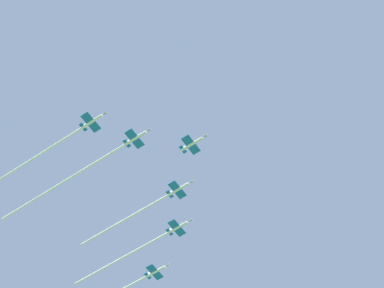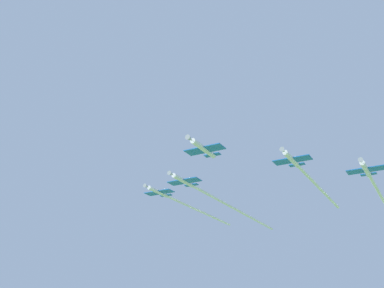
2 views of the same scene
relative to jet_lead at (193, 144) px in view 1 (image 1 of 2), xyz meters
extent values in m
cylinder|color=white|center=(-0.23, 0.09, -0.01)|extent=(8.99, 4.61, 1.13)
cone|color=#9EA3AD|center=(5.00, -2.08, -0.01)|extent=(2.32, 1.79, 1.08)
cube|color=blue|center=(-0.70, 0.29, -0.06)|extent=(6.21, 8.87, 0.19)
cube|color=blue|center=(-3.97, 1.65, -0.01)|extent=(2.68, 3.79, 0.19)
cube|color=white|center=(-3.90, 1.62, 0.92)|extent=(1.58, 0.79, 1.85)
cylinder|color=white|center=(-9.27, 18.69, 0.30)|extent=(8.99, 4.61, 1.13)
cone|color=#9EA3AD|center=(-4.04, 16.51, 0.30)|extent=(2.32, 1.79, 1.08)
cube|color=blue|center=(-9.74, 18.89, 0.25)|extent=(6.21, 8.87, 0.19)
cube|color=blue|center=(-13.01, 20.25, 0.30)|extent=(2.68, 3.79, 0.19)
cube|color=white|center=(-12.94, 20.22, 1.23)|extent=(1.58, 0.79, 1.85)
cylinder|color=white|center=(-33.27, 28.69, 0.30)|extent=(39.76, 17.16, 0.79)
cylinder|color=white|center=(-19.79, -6.59, -0.32)|extent=(8.99, 4.61, 1.13)
cone|color=#9EA3AD|center=(-14.56, -8.77, -0.32)|extent=(2.32, 1.79, 1.08)
cube|color=blue|center=(-20.27, -6.39, -0.37)|extent=(6.21, 8.87, 0.19)
cube|color=blue|center=(-23.54, -5.03, -0.32)|extent=(2.68, 3.79, 0.19)
cube|color=white|center=(-23.46, -5.06, 0.61)|extent=(1.58, 0.79, 1.85)
cylinder|color=white|center=(-51.82, 6.75, -0.32)|extent=(55.81, 23.84, 0.79)
cylinder|color=white|center=(-12.94, 35.05, -1.34)|extent=(8.99, 4.61, 1.13)
cone|color=#9EA3AD|center=(-7.71, 32.88, -1.34)|extent=(2.32, 1.79, 1.08)
cube|color=blue|center=(-13.42, 35.25, -1.39)|extent=(6.21, 8.87, 0.19)
cube|color=blue|center=(-16.69, 36.61, -1.34)|extent=(2.68, 3.79, 0.19)
cube|color=white|center=(-16.61, 36.58, -0.41)|extent=(1.58, 0.79, 1.85)
cylinder|color=white|center=(-38.85, 45.84, -1.34)|extent=(43.56, 18.74, 0.79)
cylinder|color=white|center=(-33.99, -15.51, 1.32)|extent=(8.99, 4.61, 1.13)
cone|color=#9EA3AD|center=(-28.77, -17.69, 1.32)|extent=(2.32, 1.79, 1.08)
cube|color=blue|center=(-34.47, -15.31, 1.27)|extent=(6.21, 8.87, 0.19)
cube|color=blue|center=(-37.74, -13.95, 1.32)|extent=(2.68, 3.79, 0.19)
cube|color=white|center=(-37.66, -13.98, 2.25)|extent=(1.58, 0.79, 1.85)
cylinder|color=white|center=(-58.26, -5.41, 1.32)|extent=(40.28, 17.38, 0.79)
cylinder|color=white|center=(-26.60, 55.57, -0.75)|extent=(8.99, 4.61, 1.13)
cone|color=#9EA3AD|center=(-21.37, 53.40, -0.75)|extent=(2.32, 1.79, 1.08)
cube|color=blue|center=(-27.07, 55.77, -0.80)|extent=(6.21, 8.87, 0.19)
cube|color=blue|center=(-30.35, 57.13, -0.75)|extent=(2.68, 3.79, 0.19)
cube|color=white|center=(-30.27, 57.10, 0.18)|extent=(1.58, 0.79, 1.85)
camera|label=1|loc=(24.33, -121.20, -217.03)|focal=63.90mm
camera|label=2|loc=(82.81, 6.94, -33.96)|focal=41.24mm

